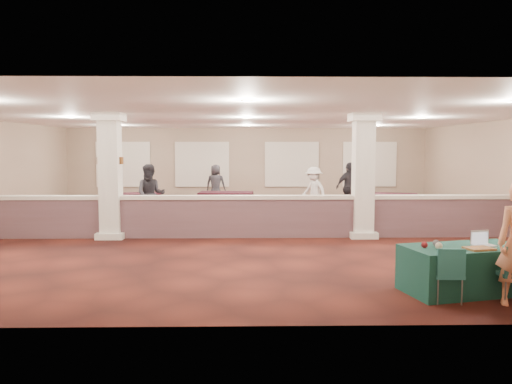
{
  "coord_description": "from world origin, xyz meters",
  "views": [
    {
      "loc": [
        -0.0,
        -14.31,
        2.31
      ],
      "look_at": [
        0.22,
        -2.0,
        1.23
      ],
      "focal_mm": 35.0,
      "sensor_mm": 36.0,
      "label": 1
    }
  ],
  "objects_px": {
    "far_table_front_center": "(188,214)",
    "attendee_b": "(314,191)",
    "far_table_back_center": "(226,203)",
    "attendee_c": "(349,188)",
    "far_table_front_right": "(390,204)",
    "far_table_back_right": "(385,204)",
    "near_table": "(465,269)",
    "attendee_d": "(216,184)",
    "conf_chair_side": "(448,270)",
    "attendee_a": "(151,194)",
    "far_table_back_left": "(136,203)",
    "far_table_front_left": "(26,215)"
  },
  "relations": [
    {
      "from": "far_table_front_center",
      "to": "attendee_b",
      "type": "distance_m",
      "value": 4.83
    },
    {
      "from": "far_table_back_center",
      "to": "attendee_c",
      "type": "height_order",
      "value": "attendee_c"
    },
    {
      "from": "far_table_front_right",
      "to": "far_table_back_right",
      "type": "xyz_separation_m",
      "value": [
        -0.14,
        0.2,
        -0.02
      ]
    },
    {
      "from": "near_table",
      "to": "attendee_d",
      "type": "bearing_deg",
      "value": 97.51
    },
    {
      "from": "near_table",
      "to": "far_table_back_center",
      "type": "height_order",
      "value": "far_table_back_center"
    },
    {
      "from": "attendee_d",
      "to": "conf_chair_side",
      "type": "bearing_deg",
      "value": 117.24
    },
    {
      "from": "far_table_front_right",
      "to": "attendee_a",
      "type": "distance_m",
      "value": 8.28
    },
    {
      "from": "far_table_back_right",
      "to": "far_table_back_center",
      "type": "bearing_deg",
      "value": 179.12
    },
    {
      "from": "conf_chair_side",
      "to": "attendee_b",
      "type": "relative_size",
      "value": 0.51
    },
    {
      "from": "attendee_c",
      "to": "attendee_d",
      "type": "relative_size",
      "value": 1.09
    },
    {
      "from": "attendee_b",
      "to": "attendee_c",
      "type": "distance_m",
      "value": 1.41
    },
    {
      "from": "near_table",
      "to": "attendee_a",
      "type": "xyz_separation_m",
      "value": [
        -6.42,
        7.27,
        0.55
      ]
    },
    {
      "from": "far_table_back_left",
      "to": "far_table_back_center",
      "type": "relative_size",
      "value": 0.92
    },
    {
      "from": "far_table_back_center",
      "to": "far_table_front_center",
      "type": "bearing_deg",
      "value": -109.63
    },
    {
      "from": "near_table",
      "to": "attendee_a",
      "type": "distance_m",
      "value": 9.72
    },
    {
      "from": "far_table_front_left",
      "to": "far_table_back_right",
      "type": "xyz_separation_m",
      "value": [
        11.4,
        2.9,
        -0.03
      ]
    },
    {
      "from": "conf_chair_side",
      "to": "far_table_back_right",
      "type": "distance_m",
      "value": 10.46
    },
    {
      "from": "conf_chair_side",
      "to": "far_table_back_left",
      "type": "xyz_separation_m",
      "value": [
        -7.0,
        10.65,
        -0.15
      ]
    },
    {
      "from": "far_table_front_left",
      "to": "attendee_d",
      "type": "xyz_separation_m",
      "value": [
        5.21,
        5.94,
        0.46
      ]
    },
    {
      "from": "near_table",
      "to": "attendee_b",
      "type": "distance_m",
      "value": 9.58
    },
    {
      "from": "far_table_front_right",
      "to": "attendee_d",
      "type": "xyz_separation_m",
      "value": [
        -6.33,
        3.25,
        0.46
      ]
    },
    {
      "from": "attendee_a",
      "to": "attendee_b",
      "type": "bearing_deg",
      "value": 18.23
    },
    {
      "from": "far_table_back_left",
      "to": "attendee_a",
      "type": "height_order",
      "value": "attendee_a"
    },
    {
      "from": "far_table_back_center",
      "to": "attendee_a",
      "type": "height_order",
      "value": "attendee_a"
    },
    {
      "from": "far_table_back_left",
      "to": "attendee_b",
      "type": "distance_m",
      "value": 6.38
    },
    {
      "from": "far_table_back_left",
      "to": "far_table_front_right",
      "type": "bearing_deg",
      "value": -3.58
    },
    {
      "from": "far_table_front_right",
      "to": "far_table_back_left",
      "type": "bearing_deg",
      "value": 176.42
    },
    {
      "from": "far_table_front_right",
      "to": "far_table_back_right",
      "type": "distance_m",
      "value": 0.25
    },
    {
      "from": "far_table_back_left",
      "to": "attendee_d",
      "type": "height_order",
      "value": "attendee_d"
    },
    {
      "from": "far_table_front_left",
      "to": "attendee_d",
      "type": "distance_m",
      "value": 7.91
    },
    {
      "from": "attendee_c",
      "to": "attendee_d",
      "type": "height_order",
      "value": "attendee_c"
    },
    {
      "from": "conf_chair_side",
      "to": "far_table_front_left",
      "type": "height_order",
      "value": "conf_chair_side"
    },
    {
      "from": "conf_chair_side",
      "to": "far_table_back_center",
      "type": "height_order",
      "value": "conf_chair_side"
    },
    {
      "from": "far_table_front_center",
      "to": "far_table_back_center",
      "type": "xyz_separation_m",
      "value": [
        1.0,
        2.81,
        0.03
      ]
    },
    {
      "from": "attendee_b",
      "to": "far_table_front_right",
      "type": "bearing_deg",
      "value": 51.14
    },
    {
      "from": "far_table_back_center",
      "to": "conf_chair_side",
      "type": "bearing_deg",
      "value": -70.15
    },
    {
      "from": "far_table_front_left",
      "to": "attendee_a",
      "type": "relative_size",
      "value": 1.0
    },
    {
      "from": "far_table_back_right",
      "to": "attendee_c",
      "type": "distance_m",
      "value": 1.38
    },
    {
      "from": "conf_chair_side",
      "to": "attendee_c",
      "type": "xyz_separation_m",
      "value": [
        0.67,
        10.56,
        0.41
      ]
    },
    {
      "from": "near_table",
      "to": "attendee_d",
      "type": "relative_size",
      "value": 1.17
    },
    {
      "from": "attendee_b",
      "to": "conf_chair_side",
      "type": "bearing_deg",
      "value": -35.11
    },
    {
      "from": "attendee_a",
      "to": "attendee_d",
      "type": "height_order",
      "value": "attendee_a"
    },
    {
      "from": "near_table",
      "to": "attendee_d",
      "type": "xyz_separation_m",
      "value": [
        -4.79,
        12.75,
        0.46
      ]
    },
    {
      "from": "far_table_front_right",
      "to": "attendee_b",
      "type": "xyz_separation_m",
      "value": [
        -2.7,
        0.0,
        0.47
      ]
    },
    {
      "from": "near_table",
      "to": "attendee_d",
      "type": "height_order",
      "value": "attendee_d"
    },
    {
      "from": "far_table_front_center",
      "to": "far_table_back_left",
      "type": "xyz_separation_m",
      "value": [
        -2.25,
        3.09,
        0.0
      ]
    },
    {
      "from": "far_table_front_left",
      "to": "far_table_back_center",
      "type": "bearing_deg",
      "value": 27.42
    },
    {
      "from": "far_table_back_right",
      "to": "attendee_c",
      "type": "relative_size",
      "value": 0.93
    },
    {
      "from": "far_table_front_right",
      "to": "near_table",
      "type": "bearing_deg",
      "value": -99.19
    },
    {
      "from": "far_table_back_left",
      "to": "far_table_back_center",
      "type": "xyz_separation_m",
      "value": [
        3.26,
        -0.28,
        0.03
      ]
    }
  ]
}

